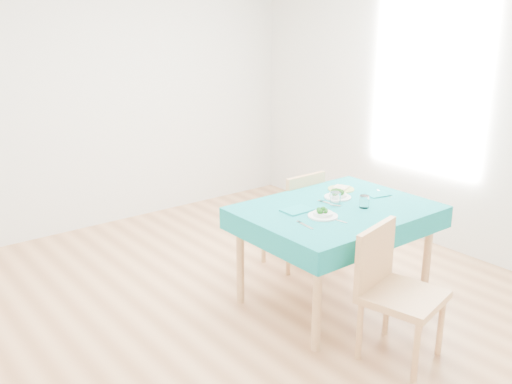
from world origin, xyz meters
TOP-DOWN VIEW (x-y plane):
  - room_shell at (0.00, 0.00)m, footprint 4.02×4.52m
  - table at (0.42, -0.42)m, footprint 1.37×1.04m
  - chair_near at (0.21, -1.22)m, footprint 0.56×0.59m
  - chair_far at (0.60, 0.29)m, footprint 0.41×0.45m
  - bowl_near at (0.19, -0.51)m, footprint 0.21×0.21m
  - bowl_far at (0.58, -0.28)m, footprint 0.21×0.21m
  - fork_near at (-0.02, -0.56)m, footprint 0.04×0.17m
  - knife_near at (0.21, -0.60)m, footprint 0.05×0.22m
  - fork_far at (0.44, -0.34)m, footprint 0.05×0.19m
  - knife_far at (0.95, -0.42)m, footprint 0.07×0.19m
  - napkin_near at (0.13, -0.31)m, footprint 0.22×0.15m
  - napkin_far at (0.88, -0.42)m, footprint 0.20×0.16m
  - tumbler_center at (0.44, -0.39)m, footprint 0.08×0.08m
  - tumbler_side at (0.57, -0.56)m, footprint 0.07×0.07m
  - side_plate at (0.76, -0.14)m, footprint 0.21×0.21m
  - bread_slice at (0.76, -0.14)m, footprint 0.14×0.14m

SIDE VIEW (x-z plane):
  - table at x=0.42m, z-range 0.00..0.76m
  - chair_far at x=0.60m, z-range 0.00..1.01m
  - chair_near at x=0.21m, z-range 0.00..1.14m
  - fork_near at x=-0.02m, z-range 0.76..0.76m
  - knife_far at x=0.95m, z-range 0.76..0.76m
  - fork_far at x=0.44m, z-range 0.76..0.76m
  - knife_near at x=0.21m, z-range 0.76..0.76m
  - side_plate at x=0.76m, z-range 0.76..0.77m
  - napkin_far at x=0.88m, z-range 0.76..0.77m
  - napkin_near at x=0.13m, z-range 0.76..0.77m
  - bread_slice at x=0.76m, z-range 0.77..0.78m
  - bowl_far at x=0.58m, z-range 0.76..0.82m
  - bowl_near at x=0.19m, z-range 0.76..0.82m
  - tumbler_side at x=0.57m, z-range 0.76..0.85m
  - tumbler_center at x=0.44m, z-range 0.76..0.86m
  - room_shell at x=0.00m, z-range -0.02..2.71m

